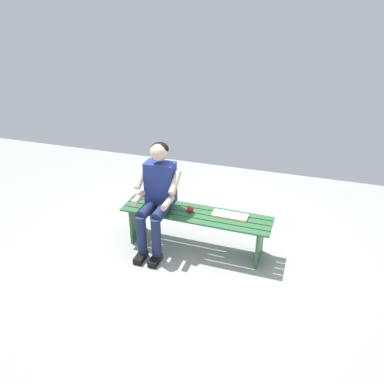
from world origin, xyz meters
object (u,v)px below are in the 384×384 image
at_px(person_seated, 157,194).
at_px(book_open, 230,216).
at_px(bench_near, 196,221).
at_px(apple, 190,209).

distance_m(person_seated, book_open, 0.87).
distance_m(bench_near, person_seated, 0.57).
xyz_separation_m(person_seated, book_open, (-0.83, -0.15, -0.22)).
xyz_separation_m(bench_near, apple, (0.07, -0.01, 0.15)).
bearing_deg(book_open, apple, 6.28).
distance_m(apple, book_open, 0.47).
bearing_deg(book_open, person_seated, 11.68).
bearing_deg(apple, bench_near, 172.91).
bearing_deg(person_seated, apple, -163.18).
height_order(bench_near, book_open, book_open).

